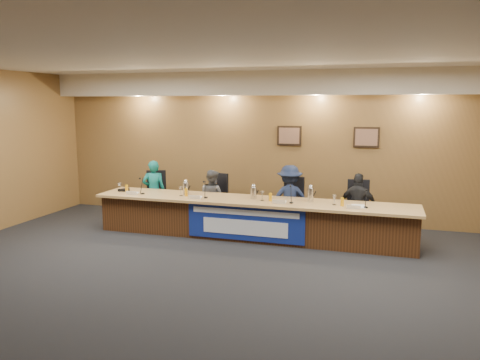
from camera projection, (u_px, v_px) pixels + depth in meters
The scene contains 40 objects.
floor at pixel (205, 282), 6.69m from camera, with size 10.00×10.00×0.00m, color black.
ceiling at pixel (202, 52), 6.18m from camera, with size 10.00×8.00×0.04m, color silver.
wall_back at pixel (271, 147), 10.20m from camera, with size 10.00×0.04×3.20m, color brown.
soffit at pixel (269, 83), 9.75m from camera, with size 10.00×0.50×0.50m, color beige.
dais_body at pixel (251, 219), 8.90m from camera, with size 6.00×0.80×0.70m, color #422411.
dais_top at pixel (250, 201), 8.79m from camera, with size 6.10×0.95×0.05m, color #AF854E.
banner at pixel (245, 223), 8.50m from camera, with size 2.20×0.02×0.65m, color navy.
banner_text_upper at pixel (245, 213), 8.46m from camera, with size 2.00×0.01×0.10m, color silver.
banner_text_lower at pixel (245, 228), 8.50m from camera, with size 1.60×0.01×0.28m, color silver.
wall_photo_left at pixel (289, 136), 10.02m from camera, with size 0.52×0.04×0.42m, color black.
wall_photo_right at pixel (366, 137), 9.55m from camera, with size 0.52×0.04×0.42m, color black.
panelist_a at pixel (154, 191), 10.08m from camera, with size 0.49×0.32×1.33m, color #0E615C.
panelist_b at pixel (212, 198), 9.70m from camera, with size 0.58×0.45×1.18m, color #4B4D50.
panelist_c at pixel (289, 199), 9.21m from camera, with size 0.87×0.50×1.34m, color #131D37.
panelist_d at pixel (358, 206), 8.83m from camera, with size 0.73×0.30×1.24m, color black.
office_chair_a at pixel (156, 199), 10.21m from camera, with size 0.48×0.48×0.08m, color black.
office_chair_b at pixel (214, 202), 9.81m from camera, with size 0.48×0.48×0.08m, color black.
office_chair_c at pixel (290, 207), 9.34m from camera, with size 0.48×0.48×0.08m, color black.
office_chair_d at pixel (358, 212), 8.95m from camera, with size 0.48×0.48×0.08m, color black.
nameplate_a at pixel (131, 193), 9.22m from camera, with size 0.24×0.06×0.09m, color white.
microphone_a at pixel (143, 193), 9.31m from camera, with size 0.07×0.07×0.02m, color black.
juice_glass_a at pixel (127, 188), 9.49m from camera, with size 0.06×0.06×0.15m, color orange.
water_glass_a at pixel (120, 187), 9.55m from camera, with size 0.08×0.08×0.18m, color silver.
nameplate_b at pixel (195, 197), 8.81m from camera, with size 0.24×0.06×0.09m, color white.
microphone_b at pixel (206, 197), 8.91m from camera, with size 0.07×0.07×0.02m, color black.
juice_glass_b at pixel (186, 192), 9.08m from camera, with size 0.06×0.06×0.15m, color orange.
water_glass_b at pixel (181, 191), 9.11m from camera, with size 0.08×0.08×0.18m, color silver.
nameplate_c at pixel (279, 201), 8.39m from camera, with size 0.24×0.06×0.09m, color white.
microphone_c at pixel (291, 203), 8.45m from camera, with size 0.07×0.07×0.02m, color black.
juice_glass_c at pixel (270, 197), 8.62m from camera, with size 0.06×0.06×0.15m, color orange.
water_glass_c at pixel (262, 196), 8.65m from camera, with size 0.08×0.08×0.18m, color silver.
nameplate_d at pixel (354, 207), 7.96m from camera, with size 0.24×0.06×0.09m, color white.
microphone_d at pixel (366, 207), 8.06m from camera, with size 0.07×0.07×0.02m, color black.
juice_glass_d at pixel (342, 202), 8.19m from camera, with size 0.06×0.06×0.15m, color orange.
water_glass_d at pixel (334, 200), 8.29m from camera, with size 0.08×0.08×0.18m, color silver.
carafe_left at pixel (186, 189), 9.21m from camera, with size 0.12×0.12×0.24m, color silver.
carafe_mid at pixel (254, 193), 8.82m from camera, with size 0.12×0.12×0.22m, color silver.
carafe_right at pixel (311, 195), 8.53m from camera, with size 0.11×0.11×0.26m, color silver.
speakerphone at pixel (126, 190), 9.61m from camera, with size 0.32×0.32×0.05m, color black.
paper_stack at pixel (358, 206), 8.19m from camera, with size 0.22×0.30×0.01m, color white.
Camera 1 is at (2.36, -5.93, 2.52)m, focal length 35.00 mm.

